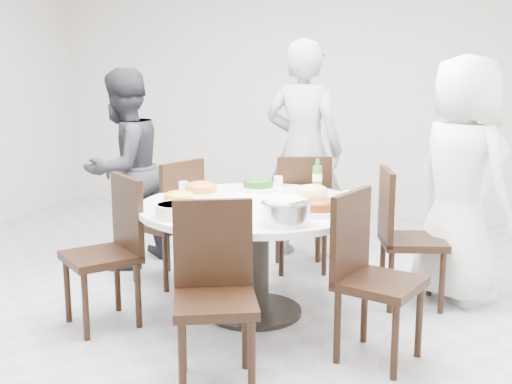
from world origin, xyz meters
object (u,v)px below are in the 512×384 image
(chair_se, at_px, (380,279))
(diner_right, at_px, (462,180))
(chair_nw, at_px, (166,221))
(diner_left, at_px, (124,169))
(chair_sw, at_px, (100,253))
(beverage_bottle, at_px, (317,175))
(rice_bowl, at_px, (285,213))
(chair_n, at_px, (301,212))
(soup_bowl, at_px, (176,210))
(chair_s, at_px, (215,298))
(dining_table, at_px, (254,259))
(chair_ne, at_px, (413,238))
(diner_middle, at_px, (303,150))

(chair_se, relative_size, diner_right, 0.56)
(chair_nw, relative_size, diner_left, 0.59)
(chair_sw, relative_size, diner_left, 0.59)
(diner_left, xyz_separation_m, beverage_bottle, (1.63, -0.18, 0.06))
(diner_left, bearing_deg, rice_bowl, 69.74)
(diner_right, bearing_deg, chair_n, 32.25)
(soup_bowl, bearing_deg, chair_s, -50.35)
(chair_n, xyz_separation_m, chair_s, (0.01, -2.01, 0.00))
(diner_right, distance_m, beverage_bottle, 1.00)
(dining_table, distance_m, beverage_bottle, 0.79)
(chair_se, xyz_separation_m, rice_bowl, (-0.55, 0.02, 0.34))
(chair_ne, bearing_deg, chair_nw, 76.63)
(chair_nw, height_order, soup_bowl, chair_nw)
(chair_se, height_order, rice_bowl, chair_se)
(chair_n, bearing_deg, soup_bowl, 54.49)
(chair_ne, height_order, rice_bowl, chair_ne)
(chair_se, bearing_deg, chair_n, 46.56)
(chair_ne, xyz_separation_m, rice_bowl, (-0.67, -0.92, 0.34))
(chair_ne, bearing_deg, chair_sw, 101.97)
(chair_n, bearing_deg, diner_left, -7.51)
(chair_nw, xyz_separation_m, diner_left, (-0.49, 0.28, 0.33))
(soup_bowl, bearing_deg, chair_n, 74.16)
(diner_left, bearing_deg, chair_ne, 99.01)
(chair_s, distance_m, diner_right, 2.10)
(dining_table, bearing_deg, diner_middle, 89.21)
(dining_table, relative_size, chair_s, 1.58)
(diner_left, bearing_deg, chair_sw, 35.84)
(chair_n, xyz_separation_m, chair_se, (0.79, -1.48, 0.00))
(chair_n, height_order, beverage_bottle, beverage_bottle)
(diner_left, bearing_deg, dining_table, 76.42)
(chair_se, relative_size, soup_bowl, 3.74)
(chair_n, bearing_deg, diner_right, 145.28)
(diner_left, relative_size, soup_bowl, 6.36)
(diner_right, xyz_separation_m, diner_middle, (-1.27, 0.69, 0.07))
(chair_s, bearing_deg, chair_se, 12.05)
(chair_se, xyz_separation_m, diner_right, (0.42, 1.15, 0.38))
(chair_n, relative_size, diner_right, 0.56)
(chair_n, distance_m, diner_left, 1.47)
(chair_n, height_order, diner_left, diner_left)
(chair_ne, bearing_deg, chair_s, 133.90)
(diner_right, xyz_separation_m, beverage_bottle, (-0.98, -0.15, 0.01))
(chair_ne, xyz_separation_m, diner_left, (-2.31, 0.24, 0.33))
(chair_sw, relative_size, diner_middle, 0.51)
(diner_right, bearing_deg, dining_table, 75.48)
(chair_nw, height_order, diner_left, diner_left)
(chair_n, bearing_deg, rice_bowl, 79.59)
(chair_n, xyz_separation_m, chair_sw, (-0.95, -1.48, 0.00))
(chair_nw, bearing_deg, beverage_bottle, 117.70)
(dining_table, xyz_separation_m, chair_s, (0.10, -1.00, 0.10))
(chair_n, distance_m, chair_se, 1.67)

